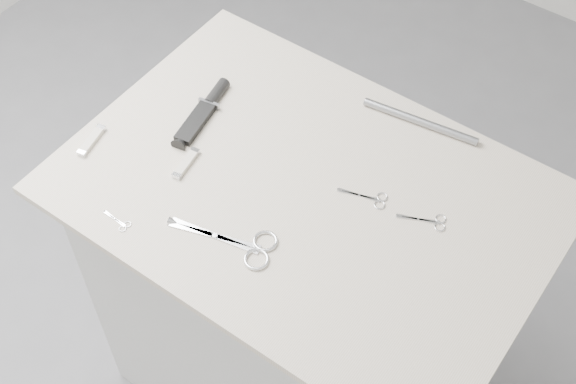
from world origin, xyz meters
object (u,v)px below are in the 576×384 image
Objects in this scene: sheathed_knife at (205,109)px; plinth at (303,304)px; embroidery_scissors_a at (430,221)px; large_shears at (244,245)px; pocket_knife_b at (186,163)px; embroidery_scissors_b at (371,198)px; tiny_scissors at (119,222)px; pocket_knife_a at (92,141)px; metal_rail at (420,121)px.

plinth is at bearing -109.92° from sheathed_knife.
plinth is at bearing 173.70° from embroidery_scissors_a.
large_shears is 0.24m from pocket_knife_b.
plinth is 0.49m from embroidery_scissors_b.
pocket_knife_a reaches higher than tiny_scissors.
sheathed_knife is at bearing 170.65° from plinth.
sheathed_knife is at bearing 102.12° from tiny_scissors.
plinth is at bearing -82.77° from pocket_knife_a.
sheathed_knife reaches higher than pocket_knife_a.
large_shears is 3.32× the size of tiny_scissors.
embroidery_scissors_a is 1.07× the size of pocket_knife_a.
embroidery_scissors_a is at bearing 38.93° from tiny_scissors.
sheathed_knife is at bearing 163.93° from embroidery_scissors_b.
large_shears is 2.42× the size of pocket_knife_a.
tiny_scissors is 0.33× the size of sheathed_knife.
large_shears is at bearing -103.69° from metal_rail.
pocket_knife_a is 1.04× the size of pocket_knife_b.
pocket_knife_a is (-0.20, 0.12, 0.00)m from tiny_scissors.
embroidery_scissors_a is (0.25, 0.08, 0.47)m from plinth.
sheathed_knife is (-0.31, 0.05, 0.48)m from plinth.
plinth is 9.14× the size of embroidery_scissors_a.
metal_rail is (0.34, 0.39, 0.00)m from pocket_knife_b.
embroidery_scissors_a and tiny_scissors have the same top height.
pocket_knife_a is at bearing 99.20° from pocket_knife_b.
plinth is at bearing 69.07° from large_shears.
embroidery_scissors_a is 0.62m from tiny_scissors.
embroidery_scissors_b is (0.14, 0.24, -0.00)m from large_shears.
tiny_scissors is at bearing -171.42° from large_shears.
large_shears is 0.37m from embroidery_scissors_a.
pocket_knife_a reaches higher than embroidery_scissors_a.
large_shears is at bearing -121.48° from pocket_knife_b.
pocket_knife_a is at bearing -140.11° from metal_rail.
sheathed_knife reaches higher than metal_rail.
embroidery_scissors_b is 0.39× the size of metal_rail.
pocket_knife_b is (-0.49, -0.17, 0.00)m from embroidery_scissors_a.
pocket_knife_b reaches higher than large_shears.
sheathed_knife is 2.29× the size of pocket_knife_b.
pocket_knife_a is 0.35× the size of metal_rail.
plinth is 0.57m from metal_rail.
pocket_knife_a reaches higher than large_shears.
pocket_knife_b reaches higher than tiny_scissors.
sheathed_knife is at bearing 158.85° from embroidery_scissors_a.
embroidery_scissors_a is 1.47× the size of tiny_scissors.
metal_rail is at bearing -50.66° from pocket_knife_b.
pocket_knife_a is at bearing -175.85° from embroidery_scissors_b.
tiny_scissors is 0.76× the size of pocket_knife_b.
large_shears is 0.43m from pocket_knife_a.
embroidery_scissors_b is at bearing -76.85° from pocket_knife_b.
sheathed_knife is (-0.43, -0.01, 0.01)m from embroidery_scissors_b.
sheathed_knife is at bearing -148.95° from metal_rail.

